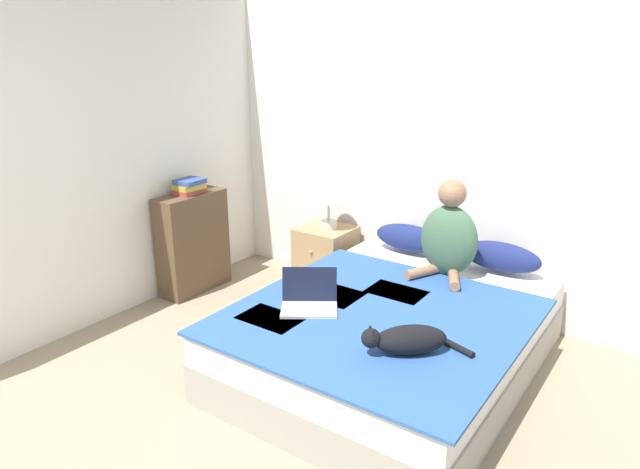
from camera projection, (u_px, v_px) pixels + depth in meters
name	position (u px, v px, depth m)	size (l,w,h in m)	color
wall_back	(466.00, 150.00, 4.27)	(5.25, 0.05, 2.55)	white
wall_side	(94.00, 154.00, 4.12)	(0.05, 4.33, 2.55)	white
bed	(393.00, 336.00, 3.70)	(1.67, 2.13, 0.47)	#9E998E
pillow_near	(409.00, 238.00, 4.51)	(0.58, 0.22, 0.21)	navy
pillow_far	(501.00, 257.00, 4.12)	(0.58, 0.22, 0.21)	navy
person_sitting	(449.00, 236.00, 4.00)	(0.42, 0.41, 0.69)	#476B4C
cat_tabby	(407.00, 340.00, 3.01)	(0.51, 0.42, 0.17)	black
laptop_open	(309.00, 300.00, 3.54)	(0.44, 0.42, 0.23)	#B7B7BC
nightstand	(326.00, 257.00, 4.95)	(0.44, 0.45, 0.54)	tan
table_lamp	(329.00, 188.00, 4.74)	(0.32, 0.32, 0.48)	beige
bookshelf	(193.00, 242.00, 4.85)	(0.24, 0.63, 0.85)	brown
book_stack_top	(189.00, 186.00, 4.70)	(0.22, 0.24, 0.12)	#B24238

